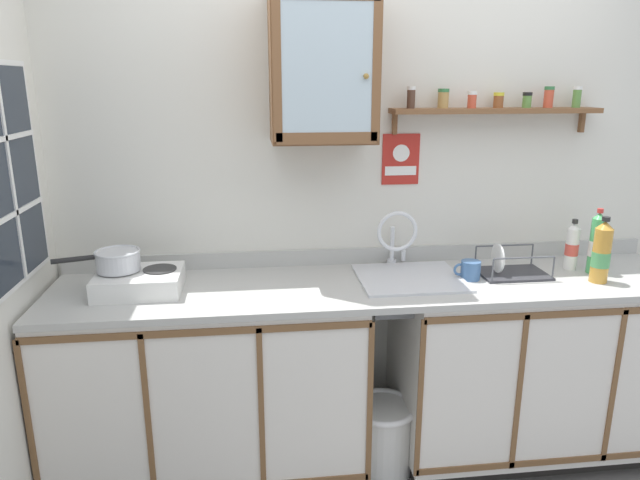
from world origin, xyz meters
TOP-DOWN VIEW (x-y plane):
  - back_wall at (0.00, 0.65)m, footprint 3.62×0.07m
  - lower_cabinet_run at (-0.79, 0.32)m, footprint 1.42×0.62m
  - lower_cabinet_run_right at (0.81, 0.32)m, footprint 1.38×0.62m
  - countertop at (0.00, 0.32)m, footprint 2.98×0.64m
  - backsplash at (0.00, 0.61)m, footprint 2.98×0.02m
  - sink at (0.15, 0.36)m, footprint 0.48×0.48m
  - hot_plate_stove at (-1.07, 0.33)m, footprint 0.37×0.30m
  - saucepan at (-1.16, 0.35)m, footprint 0.36×0.20m
  - bottle_juice_amber_0 at (1.01, 0.20)m, footprint 0.08×0.08m
  - bottle_opaque_white_1 at (0.98, 0.39)m, footprint 0.06×0.06m
  - bottle_soda_green_2 at (1.06, 0.33)m, footprint 0.06×0.06m
  - dish_rack at (0.65, 0.34)m, footprint 0.32×0.23m
  - mug at (0.44, 0.31)m, footprint 0.13×0.09m
  - wall_cabinet at (-0.24, 0.47)m, footprint 0.46×0.34m
  - spice_shelf at (0.61, 0.55)m, footprint 1.02×0.14m
  - warning_sign at (0.17, 0.62)m, footprint 0.19×0.01m
  - window at (-1.51, 0.19)m, footprint 0.03×0.60m
  - trash_bin at (0.02, 0.22)m, footprint 0.32×0.32m

SIDE VIEW (x-z plane):
  - trash_bin at x=0.02m, z-range 0.01..0.37m
  - lower_cabinet_run at x=-0.79m, z-range 0.00..0.92m
  - lower_cabinet_run_right at x=0.81m, z-range 0.00..0.92m
  - countertop at x=0.00m, z-range 0.91..0.94m
  - sink at x=0.15m, z-range 0.72..1.14m
  - dish_rack at x=0.65m, z-range 0.89..1.04m
  - backsplash at x=0.00m, z-range 0.94..1.02m
  - mug at x=0.44m, z-range 0.94..1.03m
  - hot_plate_stove at x=-1.07m, z-range 0.94..1.04m
  - bottle_opaque_white_1 at x=0.98m, z-range 0.93..1.18m
  - bottle_juice_amber_0 at x=1.01m, z-range 0.93..1.23m
  - saucepan at x=-1.16m, z-range 1.04..1.13m
  - bottle_soda_green_2 at x=1.06m, z-range 0.93..1.25m
  - back_wall at x=0.00m, z-range 0.01..2.44m
  - warning_sign at x=0.17m, z-range 1.34..1.59m
  - window at x=-1.51m, z-range 1.05..1.92m
  - spice_shelf at x=0.61m, z-range 1.60..1.83m
  - wall_cabinet at x=-0.24m, z-range 1.57..2.21m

